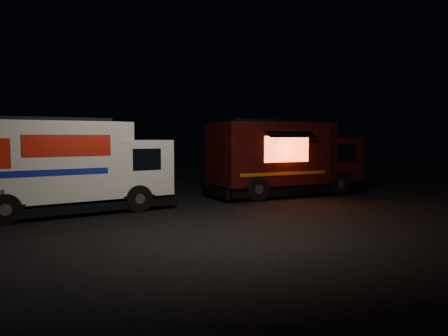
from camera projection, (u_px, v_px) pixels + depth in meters
ground at (206, 214)px, 14.79m from camera, size 80.00×80.00×0.00m
white_truck at (70, 166)px, 15.05m from camera, size 7.55×3.96×3.26m
red_truck at (286, 158)px, 19.68m from camera, size 7.46×3.36×3.37m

